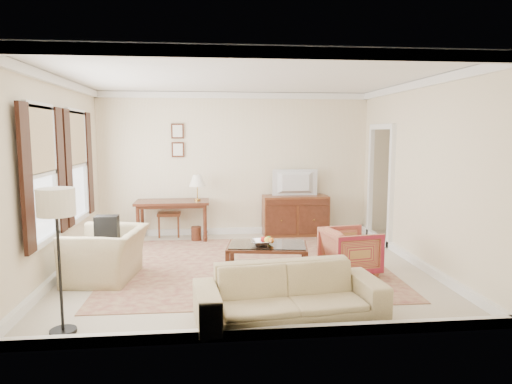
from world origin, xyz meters
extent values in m
cube|color=beige|center=(0.00, 0.00, 0.00)|extent=(5.50, 5.00, 0.01)
cube|color=white|center=(0.00, 0.00, 2.90)|extent=(5.50, 5.00, 0.01)
cube|color=#F1E4C4|center=(0.00, 2.50, 1.45)|extent=(5.50, 0.01, 2.90)
cube|color=#F1E4C4|center=(0.00, -2.50, 1.45)|extent=(5.50, 0.01, 2.90)
cube|color=#F1E4C4|center=(-2.75, 0.00, 1.45)|extent=(0.01, 5.00, 2.90)
cube|color=#F1E4C4|center=(2.75, 0.00, 1.45)|extent=(0.01, 5.00, 2.90)
cube|color=beige|center=(4.25, 1.15, 0.00)|extent=(3.00, 2.70, 0.01)
cube|color=maroon|center=(0.05, 0.11, 0.01)|extent=(4.29, 3.70, 0.01)
cube|color=#522617|center=(-1.26, 2.05, 0.75)|extent=(1.41, 0.71, 0.05)
cylinder|color=#522617|center=(-1.88, 1.77, 0.36)|extent=(0.07, 0.07, 0.72)
cylinder|color=#522617|center=(-0.63, 1.77, 0.36)|extent=(0.07, 0.07, 0.72)
cylinder|color=#522617|center=(-1.88, 2.32, 0.36)|extent=(0.07, 0.07, 0.72)
cylinder|color=#522617|center=(-0.63, 2.32, 0.36)|extent=(0.07, 0.07, 0.72)
cube|color=brown|center=(1.21, 2.22, 0.41)|extent=(1.32, 0.51, 0.81)
imported|color=black|center=(1.21, 2.20, 1.25)|extent=(0.88, 0.51, 0.12)
cube|color=#522617|center=(0.29, -0.45, 0.45)|extent=(1.24, 0.84, 0.04)
cube|color=silver|center=(0.29, -0.45, 0.48)|extent=(1.17, 0.77, 0.01)
cube|color=silver|center=(0.29, -0.45, 0.16)|extent=(1.15, 0.75, 0.02)
cube|color=#522617|center=(-0.30, -0.67, 0.22)|extent=(0.07, 0.07, 0.45)
cube|color=#522617|center=(0.77, -0.84, 0.22)|extent=(0.07, 0.07, 0.45)
cube|color=#522617|center=(-0.20, -0.06, 0.22)|extent=(0.07, 0.07, 0.45)
cube|color=#522617|center=(0.87, -0.23, 0.22)|extent=(0.07, 0.07, 0.45)
imported|color=silver|center=(0.19, -0.51, 0.54)|extent=(0.42, 0.42, 0.10)
imported|color=brown|center=(0.04, -0.41, 0.19)|extent=(0.28, 0.11, 0.38)
imported|color=brown|center=(0.50, -0.61, 0.18)|extent=(0.27, 0.12, 0.38)
imported|color=maroon|center=(1.53, -0.45, 0.38)|extent=(0.80, 0.83, 0.75)
imported|color=#CFBF8B|center=(-2.02, -0.33, 0.49)|extent=(0.88, 1.21, 0.98)
cube|color=black|center=(-2.01, -0.25, 0.74)|extent=(0.30, 0.37, 0.40)
imported|color=#CFBF8B|center=(0.33, -2.01, 0.41)|extent=(2.15, 0.83, 0.82)
cylinder|color=black|center=(-2.08, -2.12, 0.02)|extent=(0.27, 0.27, 0.04)
cylinder|color=black|center=(-2.08, -2.12, 0.66)|extent=(0.03, 0.03, 1.28)
cylinder|color=silver|center=(-2.08, -2.12, 1.39)|extent=(0.38, 0.38, 0.28)
camera|label=1|loc=(-0.55, -6.85, 2.08)|focal=32.00mm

